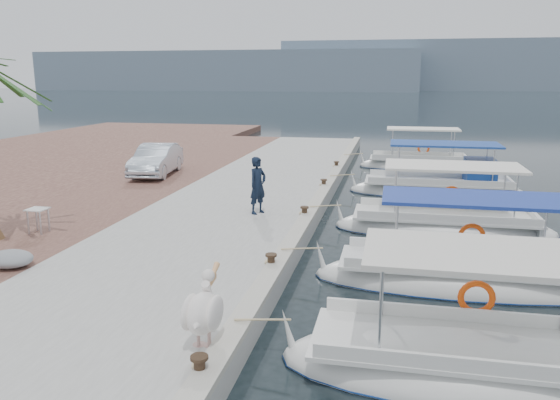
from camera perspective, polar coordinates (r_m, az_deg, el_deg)
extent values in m
plane|color=black|center=(16.60, 2.92, -4.70)|extent=(400.00, 400.00, 0.00)
cube|color=#9D9C97|center=(21.87, -2.83, 0.26)|extent=(6.00, 40.00, 0.50)
cube|color=#AAA697|center=(21.28, 4.43, 0.74)|extent=(0.44, 40.00, 0.12)
cube|color=brown|center=(23.60, -14.66, 0.78)|extent=(4.00, 40.00, 0.50)
cube|color=slate|center=(214.92, -5.27, 13.24)|extent=(140.00, 40.00, 14.00)
cube|color=slate|center=(228.80, 21.78, 12.88)|extent=(160.00, 40.00, 18.00)
ellipsoid|color=silver|center=(10.22, 18.54, -16.78)|extent=(6.26, 2.28, 1.30)
ellipsoid|color=navy|center=(10.23, 18.53, -16.88)|extent=(6.29, 2.33, 0.22)
cube|color=silver|center=(9.99, 18.75, -14.28)|extent=(5.14, 1.96, 0.08)
cube|color=silver|center=(9.40, 20.41, -5.31)|extent=(3.76, 2.10, 0.08)
cylinder|color=silver|center=(8.78, 10.43, -11.86)|extent=(0.05, 0.05, 1.60)
torus|color=#FF4F0D|center=(10.83, 19.85, -9.59)|extent=(0.68, 0.12, 0.68)
ellipsoid|color=silver|center=(14.12, 18.40, -8.34)|extent=(7.15, 2.07, 1.30)
ellipsoid|color=navy|center=(14.13, 18.39, -8.42)|extent=(7.18, 2.11, 0.22)
cube|color=silver|center=(13.96, 18.54, -6.42)|extent=(5.86, 1.78, 0.08)
cube|color=#1D3695|center=(13.55, 19.78, 0.13)|extent=(4.29, 1.91, 0.08)
cylinder|color=silver|center=(12.86, 12.05, -3.91)|extent=(0.05, 0.05, 1.60)
torus|color=#FF4F0D|center=(14.80, 19.40, -3.58)|extent=(0.68, 0.12, 0.68)
ellipsoid|color=silver|center=(18.68, 16.68, -3.09)|extent=(7.07, 2.36, 1.30)
ellipsoid|color=navy|center=(18.69, 16.67, -3.14)|extent=(7.10, 2.40, 0.22)
cube|color=silver|center=(18.56, 16.78, -1.60)|extent=(5.80, 2.03, 0.08)
cube|color=white|center=(18.25, 17.66, 3.37)|extent=(4.24, 2.17, 0.08)
cylinder|color=silver|center=(17.44, 11.97, 0.47)|extent=(0.05, 0.05, 1.60)
torus|color=#FF4F0D|center=(19.57, 17.47, 0.44)|extent=(0.68, 0.12, 0.68)
ellipsoid|color=silver|center=(24.60, 16.08, 0.69)|extent=(7.52, 2.38, 1.30)
ellipsoid|color=navy|center=(24.60, 16.07, 0.65)|extent=(7.56, 2.43, 0.22)
cube|color=silver|center=(24.50, 16.15, 1.84)|extent=(6.16, 2.05, 0.08)
cube|color=#1D4094|center=(24.27, 16.83, 5.62)|extent=(4.51, 2.19, 0.08)
cylinder|color=silver|center=(23.41, 12.29, 3.55)|extent=(0.05, 0.05, 1.60)
torus|color=#FF4F0D|center=(25.56, 16.70, 3.26)|extent=(0.68, 0.12, 0.68)
cube|color=navy|center=(24.60, 20.16, 2.90)|extent=(1.20, 1.66, 1.00)
ellipsoid|color=silver|center=(31.33, 14.21, 3.32)|extent=(6.42, 2.04, 1.30)
ellipsoid|color=navy|center=(31.33, 14.20, 3.28)|extent=(6.45, 2.08, 0.22)
cube|color=silver|center=(31.26, 14.25, 4.22)|extent=(5.26, 1.75, 0.08)
cube|color=white|center=(31.07, 14.72, 7.19)|extent=(3.85, 1.88, 0.08)
cylinder|color=silver|center=(30.36, 11.66, 5.63)|extent=(0.05, 0.05, 1.60)
torus|color=#FF4F0D|center=(32.17, 14.77, 5.23)|extent=(0.68, 0.12, 0.68)
cylinder|color=black|center=(8.80, -8.40, -16.83)|extent=(0.18, 0.18, 0.30)
cylinder|color=black|center=(8.73, -8.44, -15.97)|extent=(0.28, 0.28, 0.05)
cylinder|color=black|center=(13.19, -0.93, -6.39)|extent=(0.18, 0.18, 0.30)
cylinder|color=black|center=(13.14, -0.94, -5.77)|extent=(0.28, 0.28, 0.05)
cylinder|color=black|center=(17.90, 2.57, -1.24)|extent=(0.18, 0.18, 0.30)
cylinder|color=black|center=(17.87, 2.58, -0.77)|extent=(0.28, 0.28, 0.05)
cylinder|color=black|center=(22.74, 4.60, 1.75)|extent=(0.18, 0.18, 0.30)
cylinder|color=black|center=(22.71, 4.60, 2.12)|extent=(0.28, 0.28, 0.05)
cylinder|color=black|center=(27.64, 5.91, 3.68)|extent=(0.18, 0.18, 0.30)
cylinder|color=black|center=(27.61, 5.92, 3.99)|extent=(0.28, 0.28, 0.05)
cylinder|color=tan|center=(9.63, -8.53, -13.85)|extent=(0.06, 0.06, 0.37)
cylinder|color=tan|center=(9.58, -7.42, -13.94)|extent=(0.06, 0.06, 0.37)
ellipsoid|color=white|center=(9.43, -8.05, -11.64)|extent=(0.61, 0.93, 0.70)
cylinder|color=white|center=(9.60, -7.63, -9.26)|extent=(0.18, 0.33, 0.37)
sphere|color=white|center=(9.62, -7.51, -7.84)|extent=(0.23, 0.23, 0.23)
cone|color=#EAA566|center=(9.97, -7.01, -7.73)|extent=(0.17, 0.68, 0.27)
imported|color=black|center=(18.12, -2.33, 1.53)|extent=(0.74, 0.83, 1.90)
imported|color=silver|center=(26.03, -12.81, 4.12)|extent=(2.06, 4.48, 1.42)
ellipsoid|color=gray|center=(14.70, -26.35, -5.53)|extent=(1.10, 0.90, 0.40)
cylinder|color=silver|center=(17.42, -24.84, -2.16)|extent=(0.06, 0.06, 0.70)
cylinder|color=silver|center=(17.18, -23.76, -2.24)|extent=(0.06, 0.06, 0.70)
cylinder|color=silver|center=(17.73, -24.08, -1.84)|extent=(0.06, 0.06, 0.70)
cylinder|color=silver|center=(17.50, -23.01, -1.92)|extent=(0.06, 0.06, 0.70)
cube|color=white|center=(17.37, -24.03, -0.87)|extent=(0.55, 0.55, 0.03)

